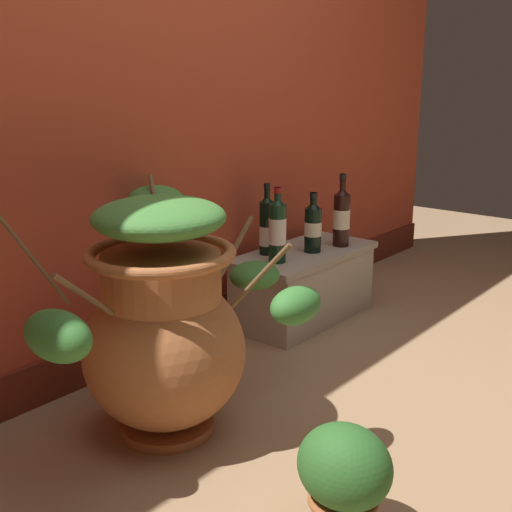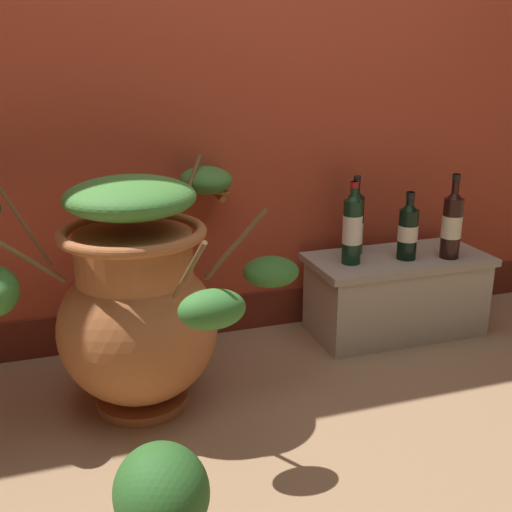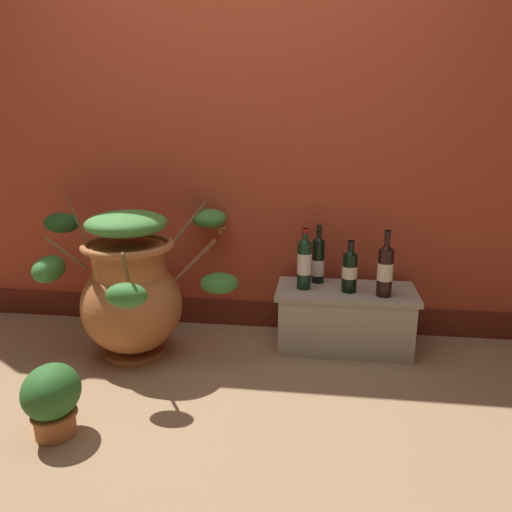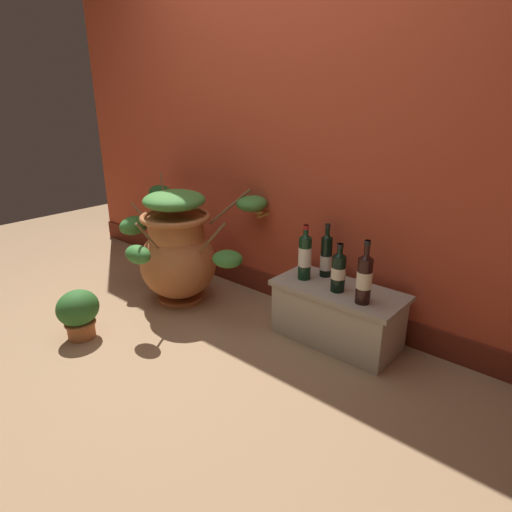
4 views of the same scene
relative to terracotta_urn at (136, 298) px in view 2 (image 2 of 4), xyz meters
The scene contains 9 objects.
ground_plane 0.90m from the terracotta_urn, 50.27° to the right, with size 7.00×7.00×0.00m, color #9E7A56.
back_wall 1.19m from the terracotta_urn, 48.15° to the left, with size 4.40×0.33×2.60m.
terracotta_urn is the anchor object (origin of this frame).
stone_ledge 1.17m from the terracotta_urn, 12.32° to the left, with size 0.76×0.36×0.34m.
wine_bottle_left 1.16m from the terracotta_urn, 10.33° to the left, with size 0.08×0.08×0.28m.
wine_bottle_middle 0.93m from the terracotta_urn, 14.28° to the left, with size 0.08×0.08×0.33m.
wine_bottle_right 1.33m from the terracotta_urn, ahead, with size 0.08×0.08×0.35m.
wine_bottle_back 1.03m from the terracotta_urn, 19.67° to the left, with size 0.07×0.07×0.33m.
potted_shrub 0.77m from the terracotta_urn, 94.53° to the right, with size 0.22×0.25×0.30m.
Camera 2 is at (-0.75, -1.32, 1.16)m, focal length 44.20 mm.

